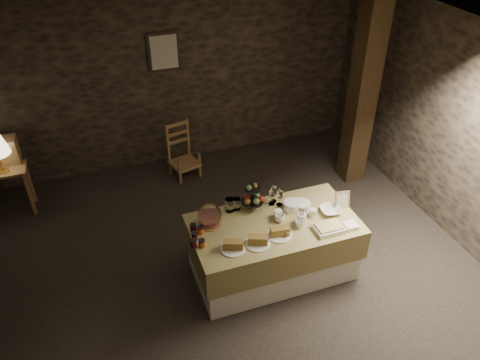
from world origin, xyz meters
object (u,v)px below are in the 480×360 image
object	(u,v)px
buffet_table	(273,244)
wine_rack	(1,151)
console_table	(2,179)
timber_column	(362,96)
chair	(183,152)
fruit_stand	(253,198)

from	to	relation	value
buffet_table	wine_rack	xyz separation A→B (m)	(-2.83, 2.37, 0.43)
console_table	buffet_table	bearing A→B (deg)	-37.23
wine_rack	timber_column	world-z (taller)	timber_column
chair	fruit_stand	distance (m)	2.09
chair	wine_rack	bearing A→B (deg)	164.41
console_table	chair	distance (m)	2.43
wine_rack	console_table	bearing A→B (deg)	-105.52
chair	buffet_table	bearing A→B (deg)	-93.38
timber_column	fruit_stand	size ratio (longest dim) A/B	7.15
console_table	timber_column	world-z (taller)	timber_column
console_table	timber_column	xyz separation A→B (m)	(4.74, -0.76, 0.76)
buffet_table	fruit_stand	world-z (taller)	fruit_stand
buffet_table	console_table	bearing A→B (deg)	142.77
chair	timber_column	distance (m)	2.66
console_table	wine_rack	bearing A→B (deg)	74.48
timber_column	wine_rack	bearing A→B (deg)	168.61
buffet_table	chair	size ratio (longest dim) A/B	2.81
wine_rack	chair	world-z (taller)	wine_rack
buffet_table	fruit_stand	distance (m)	0.57
console_table	fruit_stand	distance (m)	3.34
console_table	chair	xyz separation A→B (m)	(2.41, 0.14, -0.17)
console_table	wine_rack	world-z (taller)	wine_rack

